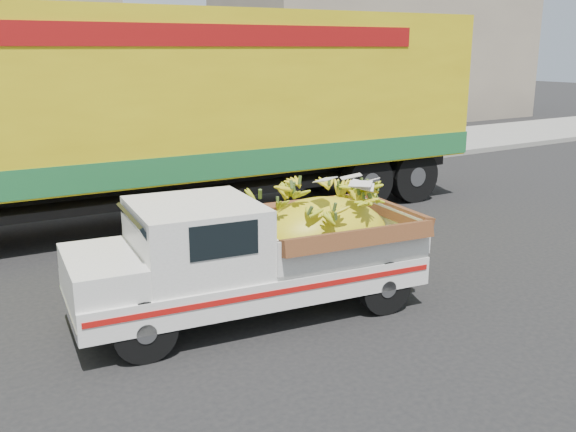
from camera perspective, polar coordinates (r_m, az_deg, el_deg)
ground at (r=8.85m, az=7.17°, el=-6.28°), size 100.00×100.00×0.00m
curb at (r=14.74m, az=-10.79°, el=2.41°), size 60.00×0.25×0.15m
sidewalk at (r=16.67m, az=-13.56°, el=3.66°), size 60.00×4.00×0.14m
building_right at (r=29.60m, az=8.23°, el=14.30°), size 14.00×6.00×6.00m
pickup_truck at (r=7.78m, az=-1.25°, el=-2.99°), size 4.34×2.07×1.46m
semi_trailer at (r=11.97m, az=-9.39°, el=9.59°), size 12.04×3.15×3.80m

